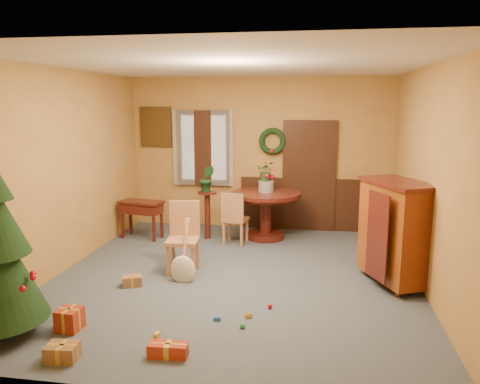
% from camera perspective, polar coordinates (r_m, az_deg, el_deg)
% --- Properties ---
extents(room_envelope, '(5.50, 5.50, 5.50)m').
position_cam_1_polar(room_envelope, '(8.99, 3.67, 2.49)').
color(room_envelope, '#323A49').
rests_on(room_envelope, ground).
extents(dining_table, '(1.24, 1.24, 0.85)m').
position_cam_1_polar(dining_table, '(8.37, 3.17, -1.72)').
color(dining_table, black).
rests_on(dining_table, floor).
extents(urn, '(0.27, 0.27, 0.20)m').
position_cam_1_polar(urn, '(8.30, 3.20, 0.67)').
color(urn, slate).
rests_on(urn, dining_table).
extents(centerpiece_plant, '(0.32, 0.28, 0.35)m').
position_cam_1_polar(centerpiece_plant, '(8.26, 3.22, 2.56)').
color(centerpiece_plant, '#1E4C23').
rests_on(centerpiece_plant, urn).
extents(chair_near, '(0.48, 0.48, 1.02)m').
position_cam_1_polar(chair_near, '(6.82, -6.90, -5.14)').
color(chair_near, '#9B643E').
rests_on(chair_near, floor).
extents(chair_far, '(0.45, 0.45, 0.92)m').
position_cam_1_polar(chair_far, '(8.04, -0.71, -3.01)').
color(chair_far, '#9B643E').
rests_on(chair_far, floor).
extents(guitar, '(0.38, 0.55, 0.82)m').
position_cam_1_polar(guitar, '(6.43, -7.02, -7.33)').
color(guitar, beige).
rests_on(guitar, floor).
extents(plant_stand, '(0.33, 0.33, 0.86)m').
position_cam_1_polar(plant_stand, '(8.39, -3.99, -2.15)').
color(plant_stand, black).
rests_on(plant_stand, floor).
extents(stand_plant, '(0.29, 0.25, 0.47)m').
position_cam_1_polar(stand_plant, '(8.28, -4.04, 1.62)').
color(stand_plant, '#19471E').
rests_on(stand_plant, plant_stand).
extents(writing_desk, '(0.83, 0.52, 0.69)m').
position_cam_1_polar(writing_desk, '(8.59, -11.93, -2.18)').
color(writing_desk, black).
rests_on(writing_desk, floor).
extents(sideboard, '(0.99, 1.24, 1.41)m').
position_cam_1_polar(sideboard, '(6.55, 18.47, -4.39)').
color(sideboard, '#561509').
rests_on(sideboard, floor).
extents(gift_a, '(0.31, 0.24, 0.16)m').
position_cam_1_polar(gift_a, '(4.99, -20.84, -17.79)').
color(gift_a, brown).
rests_on(gift_a, floor).
extents(gift_b, '(0.25, 0.25, 0.24)m').
position_cam_1_polar(gift_b, '(5.53, -20.06, -14.38)').
color(gift_b, maroon).
rests_on(gift_b, floor).
extents(gift_c, '(0.30, 0.26, 0.14)m').
position_cam_1_polar(gift_c, '(6.53, -13.01, -10.51)').
color(gift_c, brown).
rests_on(gift_c, floor).
extents(gift_d, '(0.39, 0.18, 0.14)m').
position_cam_1_polar(gift_d, '(4.81, -8.77, -18.49)').
color(gift_d, maroon).
rests_on(gift_d, floor).
extents(toy_a, '(0.09, 0.06, 0.05)m').
position_cam_1_polar(toy_a, '(5.45, -2.80, -15.16)').
color(toy_a, '#265FA7').
rests_on(toy_a, floor).
extents(toy_b, '(0.06, 0.06, 0.06)m').
position_cam_1_polar(toy_b, '(5.28, 0.29, -15.99)').
color(toy_b, green).
rests_on(toy_b, floor).
extents(toy_c, '(0.06, 0.08, 0.05)m').
position_cam_1_polar(toy_c, '(5.18, -10.08, -16.78)').
color(toy_c, gold).
rests_on(toy_c, floor).
extents(toy_d, '(0.06, 0.06, 0.06)m').
position_cam_1_polar(toy_d, '(5.74, 3.66, -13.71)').
color(toy_d, red).
rests_on(toy_d, floor).
extents(toy_e, '(0.09, 0.08, 0.05)m').
position_cam_1_polar(toy_e, '(5.52, 1.02, -14.82)').
color(toy_e, gold).
rests_on(toy_e, floor).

